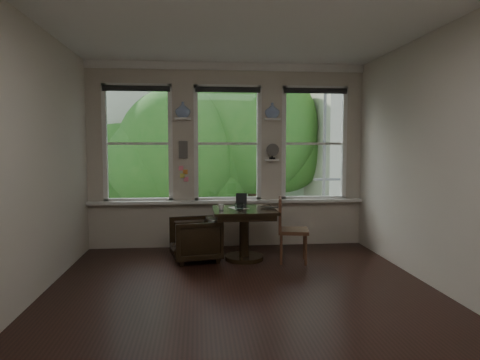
{
  "coord_description": "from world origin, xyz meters",
  "views": [
    {
      "loc": [
        -0.49,
        -4.81,
        1.65
      ],
      "look_at": [
        0.07,
        0.9,
        1.2
      ],
      "focal_mm": 32.0,
      "sensor_mm": 36.0,
      "label": 1
    }
  ],
  "objects": [
    {
      "name": "ground",
      "position": [
        0.0,
        0.0,
        0.0
      ],
      "size": [
        4.5,
        4.5,
        0.0
      ],
      "primitive_type": "plane",
      "color": "black",
      "rests_on": "ground"
    },
    {
      "name": "ceiling",
      "position": [
        0.0,
        0.0,
        3.0
      ],
      "size": [
        4.5,
        4.5,
        0.0
      ],
      "primitive_type": "plane",
      "rotation": [
        3.14,
        0.0,
        0.0
      ],
      "color": "silver",
      "rests_on": "ground"
    },
    {
      "name": "wall_back",
      "position": [
        0.0,
        2.25,
        1.5
      ],
      "size": [
        4.5,
        0.0,
        4.5
      ],
      "primitive_type": "plane",
      "rotation": [
        1.57,
        0.0,
        0.0
      ],
      "color": "#C1B3A5",
      "rests_on": "ground"
    },
    {
      "name": "wall_front",
      "position": [
        0.0,
        -2.25,
        1.5
      ],
      "size": [
        4.5,
        0.0,
        4.5
      ],
      "primitive_type": "plane",
      "rotation": [
        -1.57,
        0.0,
        0.0
      ],
      "color": "#C1B3A5",
      "rests_on": "ground"
    },
    {
      "name": "wall_left",
      "position": [
        -2.25,
        0.0,
        1.5
      ],
      "size": [
        0.0,
        4.5,
        4.5
      ],
      "primitive_type": "plane",
      "rotation": [
        1.57,
        0.0,
        1.57
      ],
      "color": "#C1B3A5",
      "rests_on": "ground"
    },
    {
      "name": "wall_right",
      "position": [
        2.25,
        0.0,
        1.5
      ],
      "size": [
        0.0,
        4.5,
        4.5
      ],
      "primitive_type": "plane",
      "rotation": [
        1.57,
        0.0,
        -1.57
      ],
      "color": "#C1B3A5",
      "rests_on": "ground"
    },
    {
      "name": "window_left",
      "position": [
        -1.45,
        2.25,
        1.7
      ],
      "size": [
        1.1,
        0.12,
        1.9
      ],
      "primitive_type": null,
      "color": "white",
      "rests_on": "ground"
    },
    {
      "name": "window_center",
      "position": [
        0.0,
        2.25,
        1.7
      ],
      "size": [
        1.1,
        0.12,
        1.9
      ],
      "primitive_type": null,
      "color": "white",
      "rests_on": "ground"
    },
    {
      "name": "window_right",
      "position": [
        1.45,
        2.25,
        1.7
      ],
      "size": [
        1.1,
        0.12,
        1.9
      ],
      "primitive_type": null,
      "color": "white",
      "rests_on": "ground"
    },
    {
      "name": "shelf_left",
      "position": [
        -0.72,
        2.15,
        2.1
      ],
      "size": [
        0.26,
        0.16,
        0.03
      ],
      "primitive_type": "cube",
      "color": "white",
      "rests_on": "ground"
    },
    {
      "name": "shelf_right",
      "position": [
        0.72,
        2.15,
        2.1
      ],
      "size": [
        0.26,
        0.16,
        0.03
      ],
      "primitive_type": "cube",
      "color": "white",
      "rests_on": "ground"
    },
    {
      "name": "intercom",
      "position": [
        -0.72,
        2.18,
        1.6
      ],
      "size": [
        0.14,
        0.06,
        0.28
      ],
      "primitive_type": "cube",
      "color": "#59544F",
      "rests_on": "ground"
    },
    {
      "name": "sticky_notes",
      "position": [
        -0.72,
        2.19,
        1.25
      ],
      "size": [
        0.16,
        0.01,
        0.24
      ],
      "primitive_type": null,
      "color": "pink",
      "rests_on": "ground"
    },
    {
      "name": "desk_fan",
      "position": [
        0.72,
        2.13,
        1.53
      ],
      "size": [
        0.2,
        0.2,
        0.24
      ],
      "primitive_type": null,
      "color": "#59544F",
      "rests_on": "ground"
    },
    {
      "name": "vase_left",
      "position": [
        -0.72,
        2.15,
        2.24
      ],
      "size": [
        0.24,
        0.24,
        0.25
      ],
      "primitive_type": "imported",
      "color": "white",
      "rests_on": "shelf_left"
    },
    {
      "name": "vase_right",
      "position": [
        0.72,
        2.15,
        2.24
      ],
      "size": [
        0.24,
        0.24,
        0.25
      ],
      "primitive_type": "imported",
      "color": "white",
      "rests_on": "shelf_right"
    },
    {
      "name": "table",
      "position": [
        0.17,
        1.3,
        0.38
      ],
      "size": [
        0.9,
        0.9,
        0.75
      ],
      "primitive_type": null,
      "color": "black",
      "rests_on": "ground"
    },
    {
      "name": "armchair_left",
      "position": [
        -0.54,
        1.33,
        0.31
      ],
      "size": [
        0.81,
        0.79,
        0.63
      ],
      "primitive_type": "imported",
      "rotation": [
        0.0,
        0.0,
        -1.37
      ],
      "color": "black",
      "rests_on": "ground"
    },
    {
      "name": "cushion_red",
      "position": [
        -0.54,
        1.33,
        0.45
      ],
      "size": [
        0.45,
        0.45,
        0.06
      ],
      "primitive_type": "cube",
      "color": "maroon",
      "rests_on": "armchair_left"
    },
    {
      "name": "side_chair_right",
      "position": [
        0.86,
        1.11,
        0.46
      ],
      "size": [
        0.49,
        0.49,
        0.92
      ],
      "primitive_type": null,
      "rotation": [
        0.0,
        0.0,
        1.39
      ],
      "color": "#452518",
      "rests_on": "ground"
    },
    {
      "name": "laptop",
      "position": [
        0.54,
        1.25,
        0.76
      ],
      "size": [
        0.38,
        0.34,
        0.03
      ],
      "primitive_type": "imported",
      "rotation": [
        0.0,
        0.0,
        -0.53
      ],
      "color": "black",
      "rests_on": "table"
    },
    {
      "name": "mug",
      "position": [
        -0.17,
        1.21,
        0.79
      ],
      "size": [
        0.11,
        0.11,
        0.08
      ],
      "primitive_type": "imported",
      "rotation": [
        0.0,
        0.0,
        -0.22
      ],
      "color": "white",
      "rests_on": "table"
    },
    {
      "name": "drinking_glass",
      "position": [
        0.09,
        1.15,
        0.8
      ],
      "size": [
        0.17,
        0.17,
        0.11
      ],
      "primitive_type": "imported",
      "rotation": [
        0.0,
        0.0,
        0.27
      ],
      "color": "white",
      "rests_on": "table"
    },
    {
      "name": "tablet",
      "position": [
        0.14,
        1.38,
        0.86
      ],
      "size": [
        0.17,
        0.11,
        0.22
      ],
      "primitive_type": "cube",
      "rotation": [
        -0.26,
        0.0,
        -0.2
      ],
      "color": "black",
      "rests_on": "table"
    },
    {
      "name": "papers",
      "position": [
        0.1,
        1.39,
        0.75
      ],
      "size": [
        0.31,
        0.36,
        0.0
      ],
      "primitive_type": "cube",
      "rotation": [
        0.0,
        0.0,
        0.36
      ],
      "color": "silver",
      "rests_on": "table"
    }
  ]
}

